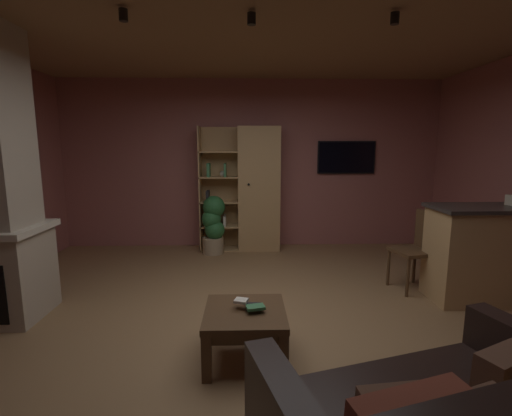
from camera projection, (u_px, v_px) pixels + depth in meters
The scene contains 16 objects.
floor at pixel (257, 327), 3.41m from camera, with size 6.16×5.75×0.02m, color olive.
wall_back at pixel (252, 165), 6.05m from camera, with size 6.28×0.06×2.73m, color #9E5B56.
ceiling at pixel (257, 11), 2.96m from camera, with size 6.16×5.75×0.02m, color #8E6B47.
window_pane_back at pixel (238, 165), 6.01m from camera, with size 0.78×0.01×0.77m, color white.
bookshelf_cabinet at pixel (253, 190), 5.85m from camera, with size 1.27×0.41×1.97m.
kitchen_bar_counter at pixel (500, 254), 3.91m from camera, with size 1.51×0.61×1.04m.
coffee_table at pixel (245, 320), 2.82m from camera, with size 0.62×0.63×0.41m.
table_book_0 at pixel (253, 307), 2.84m from camera, with size 0.11×0.10×0.03m, color black.
table_book_1 at pixel (255, 307), 2.77m from camera, with size 0.14×0.09×0.02m, color #387247.
table_book_2 at pixel (241, 301), 2.83m from camera, with size 0.10×0.09×0.02m, color beige.
dining_chair at pixel (419, 245), 4.22m from camera, with size 0.50×0.50×0.92m.
potted_floor_plant at pixel (213, 223), 5.67m from camera, with size 0.36×0.39×0.91m.
wall_mounted_tv at pixel (346, 157), 6.01m from camera, with size 0.95×0.06×0.53m.
track_light_spot_1 at pixel (123, 15), 2.83m from camera, with size 0.07×0.07×0.09m, color black.
track_light_spot_2 at pixel (251, 19), 2.91m from camera, with size 0.07×0.07×0.09m, color black.
track_light_spot_3 at pixel (395, 18), 2.90m from camera, with size 0.07×0.07×0.09m, color black.
Camera 1 is at (-0.10, -3.18, 1.65)m, focal length 25.59 mm.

